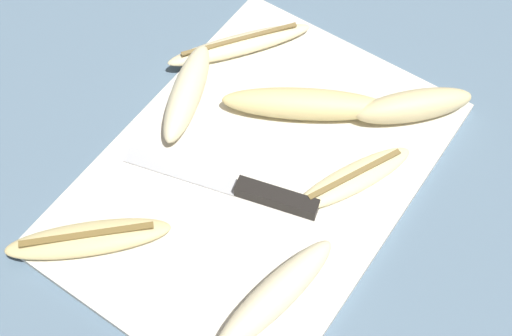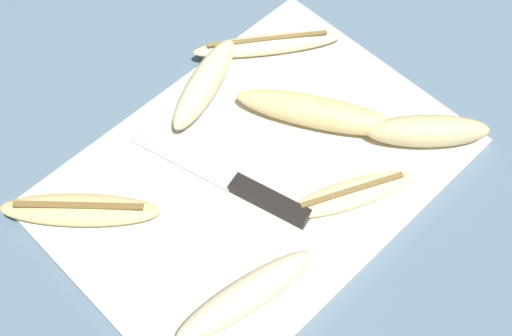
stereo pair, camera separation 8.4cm
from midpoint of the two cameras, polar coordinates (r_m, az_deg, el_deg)
The scene contains 10 objects.
ground_plane at distance 0.86m, azimuth -2.79°, elevation -1.00°, with size 4.00×4.00×0.00m, color slate.
cutting_board at distance 0.86m, azimuth -2.81°, elevation -0.79°, with size 0.48×0.34×0.01m.
knife at distance 0.83m, azimuth -2.89°, elevation -2.17°, with size 0.08×0.24×0.02m.
banana_spotted_left at distance 0.83m, azimuth -16.13°, elevation -5.71°, with size 0.16×0.16×0.02m.
banana_golden_short at distance 0.89m, azimuth 1.46°, elevation 4.83°, with size 0.14×0.20×0.04m.
banana_soft_right at distance 0.84m, azimuth 5.04°, elevation -1.04°, with size 0.16×0.10×0.02m.
banana_pale_long at distance 0.91m, azimuth -8.22°, elevation 5.82°, with size 0.16×0.09×0.04m.
banana_bright_far at distance 0.76m, azimuth -1.64°, elevation -10.40°, with size 0.18×0.07×0.04m.
banana_ripe_center at distance 0.90m, azimuth 9.90°, elevation 4.73°, with size 0.14×0.13×0.04m.
banana_cream_curved at distance 0.96m, azimuth -3.85°, elevation 9.64°, with size 0.18×0.14×0.02m.
Camera 1 is at (-0.37, -0.25, 0.74)m, focal length 50.00 mm.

